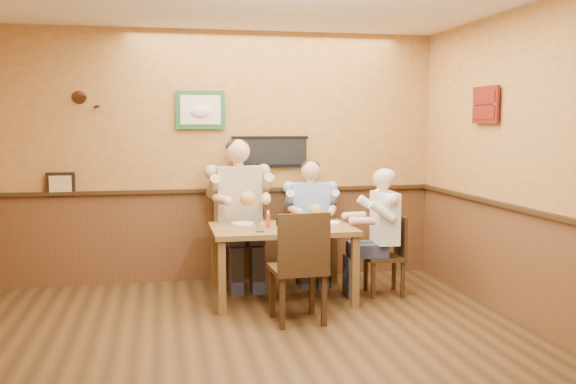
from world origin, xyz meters
name	(u,v)px	position (x,y,z in m)	size (l,w,h in m)	color
room	(263,134)	(0.13, 0.17, 1.69)	(5.02, 5.03, 2.81)	#35220F
dining_table	(282,236)	(0.53, 1.47, 0.66)	(1.40, 0.90, 0.75)	brown
chair_back_left	(238,239)	(0.18, 2.20, 0.50)	(0.47, 0.47, 1.01)	#392512
chair_back_right	(310,243)	(0.99, 2.21, 0.43)	(0.40, 0.40, 0.86)	#392512
chair_right_end	(384,255)	(1.61, 1.48, 0.41)	(0.38, 0.38, 0.82)	#392512
chair_near_side	(298,266)	(0.53, 0.76, 0.50)	(0.47, 0.47, 1.01)	#392512
diner_tan_shirt	(238,220)	(0.18, 2.20, 0.72)	(0.66, 0.66, 1.44)	#C6B288
diner_blue_polo	(310,227)	(0.99, 2.21, 0.61)	(0.57, 0.57, 1.22)	#89A9CD
diner_white_elder	(384,238)	(1.61, 1.48, 0.59)	(0.54, 0.54, 1.18)	silver
water_glass_left	(260,226)	(0.27, 1.21, 0.81)	(0.08, 0.08, 0.12)	silver
water_glass_mid	(289,226)	(0.54, 1.17, 0.80)	(0.07, 0.07, 0.11)	white
cola_tumbler	(308,223)	(0.77, 1.34, 0.80)	(0.08, 0.08, 0.10)	black
hot_sauce_bottle	(268,220)	(0.38, 1.40, 0.83)	(0.04, 0.04, 0.16)	#C53B15
salt_shaker	(282,223)	(0.51, 1.42, 0.80)	(0.04, 0.04, 0.10)	white
pepper_shaker	(278,222)	(0.50, 1.53, 0.79)	(0.03, 0.03, 0.08)	black
plate_far_left	(243,224)	(0.16, 1.69, 0.76)	(0.23, 0.23, 0.02)	silver
plate_far_right	(327,223)	(1.01, 1.56, 0.76)	(0.27, 0.27, 0.02)	white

